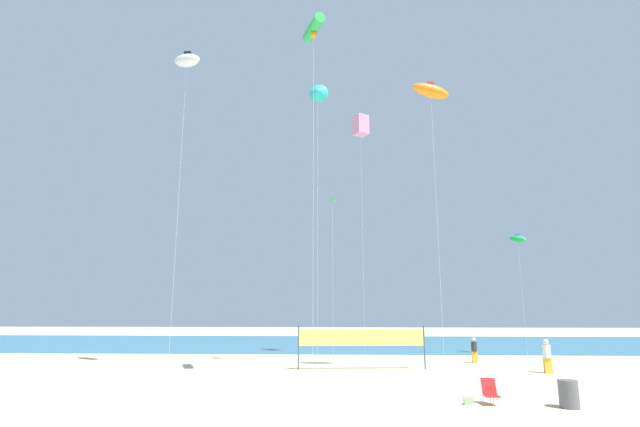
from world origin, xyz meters
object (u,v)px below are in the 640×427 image
at_px(kite_white_inflatable, 187,61).
at_px(kite_cyan_delta, 318,92).
at_px(beachgoer_charcoal_shirt, 474,349).
at_px(kite_green_diamond, 332,203).
at_px(trash_barrel, 569,394).
at_px(beach_handbag, 468,401).
at_px(beachgoer_white_shirt, 547,355).
at_px(kite_orange_inflatable, 431,91).
at_px(volleyball_net, 362,339).
at_px(kite_green_tube, 314,29).
at_px(kite_green_inflatable, 518,239).
at_px(kite_pink_box, 361,126).
at_px(folding_beach_chair, 490,391).

relative_size(kite_white_inflatable, kite_cyan_delta, 1.10).
bearing_deg(beachgoer_charcoal_shirt, kite_green_diamond, 56.34).
height_order(trash_barrel, beach_handbag, trash_barrel).
distance_m(beachgoer_white_shirt, kite_white_inflatable, 26.37).
height_order(beach_handbag, kite_orange_inflatable, kite_orange_inflatable).
distance_m(beachgoer_white_shirt, kite_orange_inflatable, 15.59).
distance_m(volleyball_net, kite_green_tube, 17.03).
height_order(kite_green_inflatable, kite_green_diamond, kite_green_diamond).
relative_size(volleyball_net, kite_pink_box, 0.41).
xyz_separation_m(beachgoer_white_shirt, kite_orange_inflatable, (-5.73, -1.53, 14.42)).
bearing_deg(folding_beach_chair, kite_cyan_delta, 139.19).
relative_size(trash_barrel, kite_orange_inflatable, 0.06).
bearing_deg(kite_green_diamond, kite_pink_box, -31.68).
bearing_deg(beach_handbag, beachgoer_white_shirt, 51.60).
bearing_deg(kite_pink_box, beach_handbag, -78.43).
height_order(volleyball_net, kite_cyan_delta, kite_cyan_delta).
bearing_deg(beach_handbag, kite_green_tube, 147.39).
bearing_deg(beachgoer_white_shirt, kite_green_diamond, -166.89).
bearing_deg(folding_beach_chair, trash_barrel, -0.83).
bearing_deg(kite_white_inflatable, kite_cyan_delta, 7.82).
distance_m(beach_handbag, kite_green_tube, 18.84).
xyz_separation_m(kite_green_diamond, kite_orange_inflatable, (5.72, -9.29, 4.33)).
xyz_separation_m(beachgoer_charcoal_shirt, kite_white_inflatable, (-17.44, -4.88, 17.21)).
xyz_separation_m(beachgoer_charcoal_shirt, kite_green_diamond, (-8.82, 3.60, 10.20)).
bearing_deg(trash_barrel, kite_green_inflatable, 72.85).
relative_size(folding_beach_chair, kite_green_diamond, 0.08).
relative_size(trash_barrel, volleyball_net, 0.13).
relative_size(beachgoer_charcoal_shirt, kite_green_tube, 0.09).
relative_size(volleyball_net, kite_green_inflatable, 0.82).
distance_m(kite_cyan_delta, kite_orange_inflatable, 6.80).
xyz_separation_m(beachgoer_charcoal_shirt, kite_orange_inflatable, (-3.10, -5.69, 14.53)).
distance_m(kite_white_inflatable, kite_orange_inflatable, 14.60).
bearing_deg(volleyball_net, kite_pink_box, 85.24).
bearing_deg(trash_barrel, beach_handbag, 172.38).
height_order(trash_barrel, kite_pink_box, kite_pink_box).
distance_m(volleyball_net, kite_cyan_delta, 14.94).
height_order(beachgoer_charcoal_shirt, folding_beach_chair, beachgoer_charcoal_shirt).
bearing_deg(trash_barrel, folding_beach_chair, 168.74).
relative_size(kite_white_inflatable, kite_green_inflatable, 2.14).
distance_m(kite_pink_box, kite_green_inflatable, 14.38).
xyz_separation_m(beach_handbag, kite_orange_inflatable, (0.60, 6.47, 15.22)).
bearing_deg(kite_green_diamond, beachgoer_white_shirt, -34.15).
height_order(kite_pink_box, kite_orange_inflatable, kite_pink_box).
distance_m(kite_green_tube, kite_green_diamond, 13.74).
bearing_deg(trash_barrel, kite_orange_inflatable, 111.81).
bearing_deg(kite_white_inflatable, kite_pink_box, 33.56).
bearing_deg(beachgoer_white_shirt, trash_barrel, -62.07).
distance_m(beachgoer_charcoal_shirt, kite_green_tube, 21.10).
bearing_deg(beachgoer_white_shirt, kite_pink_box, -167.45).
bearing_deg(beach_handbag, folding_beach_chair, 4.00).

